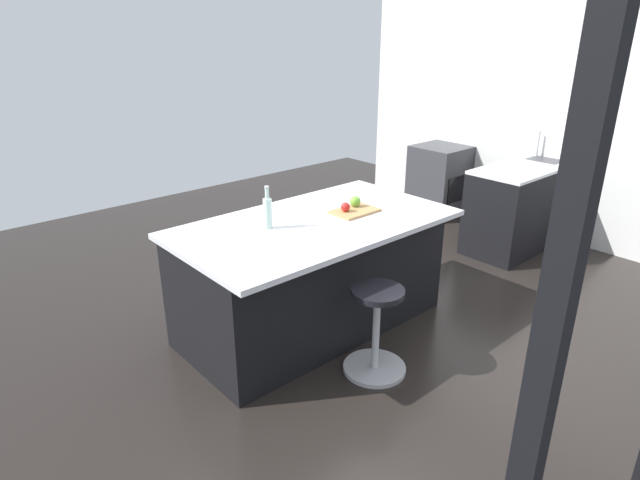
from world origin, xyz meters
The scene contains 10 objects.
ground_plane centered at (0.00, 0.00, 0.00)m, with size 8.15×8.15×0.00m, color black.
interior_partition_left centered at (-3.13, 0.00, 1.42)m, with size 0.15×4.89×2.83m.
sink_cabinet centered at (-2.79, 0.17, 0.46)m, with size 1.81×0.60×1.18m.
oven_range centered at (-2.78, -1.09, 0.43)m, with size 0.60×0.61×0.87m.
kitchen_island centered at (0.22, -0.05, 0.45)m, with size 2.09×1.16×0.90m.
stool_by_window centered at (0.29, 0.71, 0.30)m, with size 0.44×0.44×0.63m.
cutting_board centered at (-0.14, 0.05, 0.91)m, with size 0.36×0.24×0.02m, color tan.
apple_red centered at (-0.06, 0.03, 0.96)m, with size 0.07×0.07×0.07m, color red.
apple_green centered at (-0.20, -0.01, 0.96)m, with size 0.08×0.08×0.08m, color #609E2D.
water_bottle centered at (0.57, -0.12, 1.02)m, with size 0.06×0.06×0.31m.
Camera 1 is at (2.66, 2.82, 2.26)m, focal length 30.00 mm.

